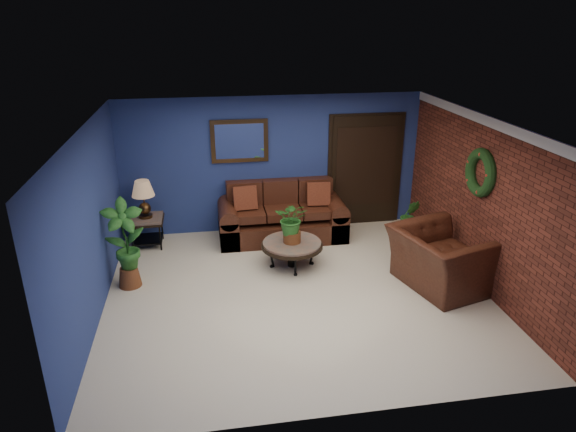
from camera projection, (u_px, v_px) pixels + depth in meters
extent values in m
plane|color=beige|center=(297.00, 293.00, 7.57)|extent=(5.50, 5.50, 0.00)
cube|color=navy|center=(273.00, 164.00, 9.39)|extent=(5.50, 0.04, 2.50)
cube|color=navy|center=(90.00, 227.00, 6.69)|extent=(0.04, 5.00, 2.50)
cube|color=maroon|center=(482.00, 203.00, 7.52)|extent=(0.04, 5.00, 2.50)
cube|color=white|center=(298.00, 125.00, 6.64)|extent=(5.50, 5.00, 0.02)
cube|color=white|center=(492.00, 123.00, 7.08)|extent=(0.03, 5.00, 0.14)
cube|color=#462E17|center=(240.00, 141.00, 9.09)|extent=(1.02, 0.06, 0.77)
cube|color=black|center=(365.00, 171.00, 9.71)|extent=(1.44, 0.06, 2.18)
torus|color=black|center=(480.00, 173.00, 7.39)|extent=(0.16, 0.72, 0.72)
cube|color=#462014|center=(282.00, 228.00, 9.35)|extent=(2.27, 0.98, 0.37)
cube|color=#462014|center=(279.00, 204.00, 9.54)|extent=(1.94, 0.27, 0.93)
cube|color=#462014|center=(246.00, 214.00, 9.06)|extent=(0.63, 0.67, 0.14)
cube|color=#462014|center=(283.00, 212.00, 9.16)|extent=(0.63, 0.67, 0.14)
cube|color=#462014|center=(318.00, 210.00, 9.26)|extent=(0.63, 0.67, 0.14)
cube|color=#462014|center=(229.00, 228.00, 9.17)|extent=(0.33, 0.98, 0.52)
cube|color=#462014|center=(334.00, 221.00, 9.47)|extent=(0.33, 0.98, 0.52)
cube|color=brown|center=(245.00, 198.00, 8.99)|extent=(0.41, 0.12, 0.41)
cube|color=brown|center=(319.00, 194.00, 9.19)|extent=(0.41, 0.12, 0.41)
cylinder|color=#58524D|center=(292.00, 243.00, 8.22)|extent=(0.94, 0.94, 0.05)
cylinder|color=black|center=(292.00, 245.00, 8.24)|extent=(0.99, 0.99, 0.05)
cylinder|color=black|center=(292.00, 255.00, 8.30)|extent=(0.14, 0.14, 0.38)
cube|color=#58524D|center=(146.00, 219.00, 8.91)|extent=(0.56, 0.56, 0.05)
cube|color=black|center=(146.00, 221.00, 8.92)|extent=(0.59, 0.59, 0.04)
cube|color=black|center=(148.00, 239.00, 9.05)|extent=(0.50, 0.50, 0.03)
cylinder|color=black|center=(132.00, 238.00, 8.75)|extent=(0.03, 0.03, 0.51)
cylinder|color=black|center=(160.00, 237.00, 8.83)|extent=(0.03, 0.03, 0.51)
cylinder|color=black|center=(135.00, 228.00, 9.18)|extent=(0.03, 0.03, 0.51)
cylinder|color=black|center=(162.00, 226.00, 9.25)|extent=(0.03, 0.03, 0.51)
cylinder|color=#462E17|center=(146.00, 216.00, 8.89)|extent=(0.23, 0.23, 0.05)
sphere|color=#462E17|center=(145.00, 210.00, 8.85)|extent=(0.21, 0.21, 0.21)
cylinder|color=#462E17|center=(144.00, 200.00, 8.78)|extent=(0.02, 0.02, 0.27)
cone|color=#A57E5B|center=(143.00, 190.00, 8.71)|extent=(0.39, 0.39, 0.27)
cube|color=#563418|center=(313.00, 214.00, 9.40)|extent=(0.42, 0.42, 0.04)
torus|color=#563418|center=(313.00, 197.00, 9.45)|extent=(0.34, 0.10, 0.34)
cylinder|color=#563418|center=(304.00, 228.00, 9.34)|extent=(0.03, 0.03, 0.38)
cylinder|color=#563418|center=(321.00, 228.00, 9.33)|extent=(0.03, 0.03, 0.38)
cylinder|color=#563418|center=(305.00, 222.00, 9.63)|extent=(0.03, 0.03, 0.38)
cylinder|color=#563418|center=(321.00, 222.00, 9.62)|extent=(0.03, 0.03, 0.38)
imported|color=#462014|center=(441.00, 259.00, 7.61)|extent=(1.51, 1.63, 0.88)
cylinder|color=brown|center=(292.00, 237.00, 8.18)|extent=(0.28, 0.28, 0.18)
imported|color=#1B4C17|center=(292.00, 218.00, 8.06)|extent=(0.61, 0.57, 0.56)
cylinder|color=brown|center=(408.00, 233.00, 9.35)|extent=(0.26, 0.26, 0.20)
imported|color=#1B4C17|center=(410.00, 215.00, 9.22)|extent=(0.39, 0.35, 0.60)
cylinder|color=brown|center=(130.00, 277.00, 7.72)|extent=(0.34, 0.34, 0.30)
imported|color=#1B4C17|center=(124.00, 237.00, 7.47)|extent=(0.66, 0.52, 1.13)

